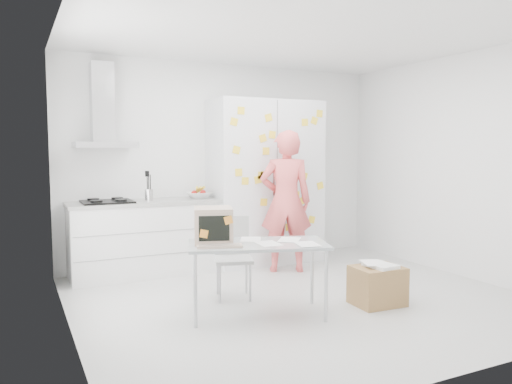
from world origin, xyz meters
name	(u,v)px	position (x,y,z in m)	size (l,w,h in m)	color
floor	(301,299)	(0.00, 0.00, -0.01)	(4.50, 4.00, 0.02)	silver
walls	(269,167)	(0.00, 0.72, 1.35)	(4.52, 4.01, 2.70)	white
ceiling	(303,33)	(0.00, 0.00, 2.70)	(4.50, 4.00, 0.02)	white
counter_run	(146,237)	(-1.20, 1.70, 0.47)	(1.84, 0.63, 1.28)	white
range_hood	(103,115)	(-1.65, 1.84, 1.96)	(0.70, 0.48, 1.01)	silver
tall_cabinet	(266,182)	(0.45, 1.67, 1.10)	(1.50, 0.68, 2.20)	silver
person	(286,201)	(0.44, 1.10, 0.89)	(0.65, 0.43, 1.79)	#EB5B5B
desk	(230,234)	(-0.86, -0.14, 0.77)	(1.41, 1.01, 1.01)	#A0A8AB
chair	(233,252)	(-0.60, 0.39, 0.48)	(0.48, 0.48, 0.84)	#A6A6A4
cardboard_box	(377,285)	(0.58, -0.51, 0.20)	(0.50, 0.41, 0.42)	#9E7644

